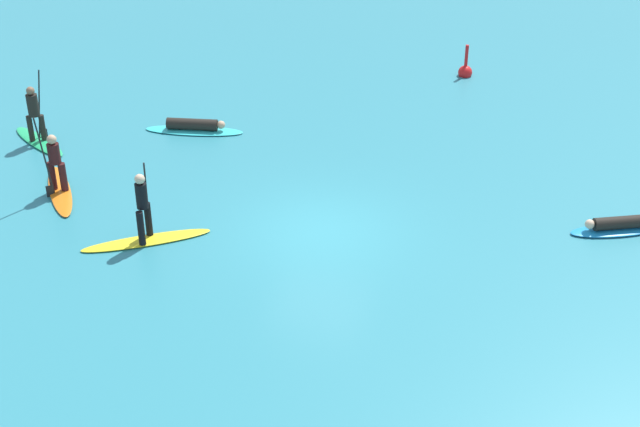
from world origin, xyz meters
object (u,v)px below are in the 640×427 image
at_px(surfer_on_blue_board, 616,226).
at_px(surfer_on_teal_board, 194,127).
at_px(surfer_on_green_board, 37,127).
at_px(surfer_on_yellow_board, 145,224).
at_px(surfer_on_orange_board, 58,177).
at_px(marker_buoy, 465,71).

relative_size(surfer_on_blue_board, surfer_on_teal_board, 0.78).
relative_size(surfer_on_green_board, surfer_on_yellow_board, 0.87).
bearing_deg(surfer_on_orange_board, surfer_on_blue_board, 61.72).
bearing_deg(surfer_on_teal_board, surfer_on_blue_board, -22.27).
xyz_separation_m(surfer_on_green_board, surfer_on_teal_board, (4.32, 1.93, -0.36)).
relative_size(surfer_on_teal_board, marker_buoy, 2.48).
height_order(surfer_on_teal_board, marker_buoy, marker_buoy).
height_order(surfer_on_green_board, surfer_on_yellow_board, surfer_on_green_board).
height_order(surfer_on_orange_board, surfer_on_teal_board, surfer_on_orange_board).
distance_m(surfer_on_green_board, surfer_on_yellow_board, 7.22).
bearing_deg(surfer_on_yellow_board, surfer_on_orange_board, 119.37).
distance_m(surfer_on_green_board, surfer_on_teal_board, 4.75).
distance_m(surfer_on_blue_board, surfer_on_green_board, 16.98).
xyz_separation_m(surfer_on_teal_board, marker_buoy, (7.74, 6.96, 0.02)).
xyz_separation_m(surfer_on_orange_board, surfer_on_green_board, (-2.18, 2.77, 0.06)).
bearing_deg(surfer_on_blue_board, surfer_on_yellow_board, -5.88).
relative_size(surfer_on_blue_board, surfer_on_green_board, 0.93).
relative_size(surfer_on_orange_board, surfer_on_yellow_board, 0.95).
relative_size(surfer_on_green_board, surfer_on_teal_board, 0.83).
distance_m(surfer_on_orange_board, marker_buoy, 15.29).
bearing_deg(surfer_on_green_board, marker_buoy, -109.48).
xyz_separation_m(surfer_on_orange_board, surfer_on_blue_board, (14.75, 1.50, -0.31)).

